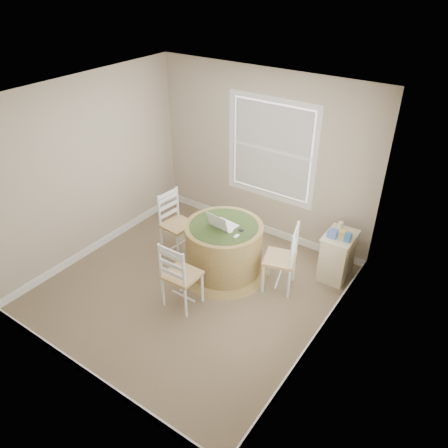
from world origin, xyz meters
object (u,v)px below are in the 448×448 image
Objects in this scene: chair_left at (178,224)px; laptop at (223,224)px; round_table at (224,247)px; chair_right at (280,258)px; chair_near at (182,274)px; corner_chest at (337,256)px.

laptop is at bearing -87.53° from chair_left.
round_table is 0.81m from chair_right.
round_table is 1.32× the size of chair_left.
laptop reaches higher than chair_near.
chair_left is at bearing 3.19° from laptop.
chair_near is (-0.05, -0.86, 0.06)m from round_table.
chair_near is at bearing 93.44° from laptop.
chair_left reaches higher than corner_chest.
laptop is at bearing -110.98° from round_table.
chair_left is 0.91m from laptop.
chair_near is 1.00× the size of chair_right.
chair_near and chair_right have the same top height.
laptop is (0.84, -0.05, 0.33)m from chair_left.
chair_right is at bearing -131.04° from corner_chest.
chair_right is 2.60× the size of laptop.
round_table is 0.38m from laptop.
chair_right is 0.89m from laptop.
corner_chest is (2.20, 0.77, -0.13)m from chair_left.
chair_right reaches higher than round_table.
corner_chest is at bearing 31.82° from round_table.
laptop is (-0.81, -0.16, 0.33)m from chair_right.
chair_near is 2.60× the size of laptop.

